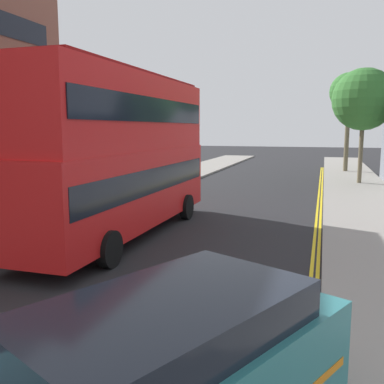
{
  "coord_description": "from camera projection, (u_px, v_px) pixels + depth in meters",
  "views": [
    {
      "loc": [
        4.42,
        -1.79,
        3.78
      ],
      "look_at": [
        0.5,
        11.0,
        1.8
      ],
      "focal_mm": 40.22,
      "sensor_mm": 36.0,
      "label": 1
    }
  ],
  "objects": [
    {
      "name": "kerb_line_inner",
      "position": [
        315.0,
        234.0,
        15.54
      ],
      "size": [
        0.1,
        56.0,
        0.01
      ],
      "primitive_type": "cube",
      "color": "yellow",
      "rests_on": "ground"
    },
    {
      "name": "double_decker_bus_away",
      "position": [
        122.0,
        150.0,
        14.88
      ],
      "size": [
        2.88,
        10.83,
        5.64
      ],
      "color": "red",
      "rests_on": "ground"
    },
    {
      "name": "sidewalk_left",
      "position": [
        83.0,
        207.0,
        20.53
      ],
      "size": [
        4.0,
        80.0,
        0.14
      ],
      "primitive_type": "cube",
      "color": "gray",
      "rests_on": "ground"
    },
    {
      "name": "street_tree_near",
      "position": [
        349.0,
        93.0,
        36.2
      ],
      "size": [
        3.23,
        3.23,
        8.32
      ],
      "color": "#6B6047",
      "rests_on": "sidewalk_right"
    },
    {
      "name": "sidewalk_right",
      "position": [
        376.0,
        224.0,
        16.76
      ],
      "size": [
        4.0,
        80.0,
        0.14
      ],
      "primitive_type": "cube",
      "color": "gray",
      "rests_on": "ground"
    },
    {
      "name": "kerb_line_outer",
      "position": [
        320.0,
        234.0,
        15.49
      ],
      "size": [
        0.1,
        56.0,
        0.01
      ],
      "primitive_type": "cube",
      "color": "yellow",
      "rests_on": "ground"
    },
    {
      "name": "street_tree_mid",
      "position": [
        364.0,
        100.0,
        28.31
      ],
      "size": [
        4.08,
        4.08,
        7.58
      ],
      "color": "#6B6047",
      "rests_on": "sidewalk_right"
    }
  ]
}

